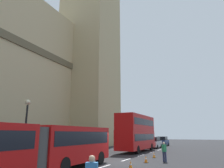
# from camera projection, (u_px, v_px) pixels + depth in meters

# --- Properties ---
(ground_plane) EXTENTS (160.00, 160.00, 0.00)m
(ground_plane) POSITION_uv_depth(u_px,v_px,m) (118.00, 162.00, 18.03)
(ground_plane) COLOR #262628
(lane_centre_marking) EXTENTS (34.40, 0.16, 0.01)m
(lane_centre_marking) POSITION_uv_depth(u_px,v_px,m) (116.00, 163.00, 17.62)
(lane_centre_marking) COLOR silver
(lane_centre_marking) RESTS_ON ground_plane
(articulated_bus) EXTENTS (15.90, 2.54, 2.90)m
(articulated_bus) POSITION_uv_depth(u_px,v_px,m) (28.00, 145.00, 11.93)
(articulated_bus) COLOR #B20F0F
(articulated_bus) RESTS_ON ground_plane
(double_decker_bus) EXTENTS (9.93, 2.54, 4.90)m
(double_decker_bus) POSITION_uv_depth(u_px,v_px,m) (137.00, 131.00, 29.19)
(double_decker_bus) COLOR #B20F0F
(double_decker_bus) RESTS_ON ground_plane
(sedan_lead) EXTENTS (4.40, 1.86, 1.85)m
(sedan_lead) POSITION_uv_depth(u_px,v_px,m) (154.00, 143.00, 35.93)
(sedan_lead) COLOR #B7B7BC
(sedan_lead) RESTS_ON ground_plane
(sedan_trailing) EXTENTS (4.40, 1.86, 1.85)m
(sedan_trailing) POSITION_uv_depth(u_px,v_px,m) (163.00, 141.00, 41.97)
(sedan_trailing) COLOR navy
(sedan_trailing) RESTS_ON ground_plane
(traffic_cone_west) EXTENTS (0.36, 0.36, 0.58)m
(traffic_cone_west) POSITION_uv_depth(u_px,v_px,m) (131.00, 165.00, 14.45)
(traffic_cone_west) COLOR black
(traffic_cone_west) RESTS_ON ground_plane
(traffic_cone_middle) EXTENTS (0.36, 0.36, 0.58)m
(traffic_cone_middle) POSITION_uv_depth(u_px,v_px,m) (146.00, 159.00, 17.77)
(traffic_cone_middle) COLOR black
(traffic_cone_middle) RESTS_ON ground_plane
(traffic_cone_east) EXTENTS (0.36, 0.36, 0.58)m
(traffic_cone_east) POSITION_uv_depth(u_px,v_px,m) (154.00, 155.00, 21.45)
(traffic_cone_east) COLOR black
(traffic_cone_east) RESTS_ON ground_plane
(street_lamp) EXTENTS (0.44, 0.44, 5.27)m
(street_lamp) POSITION_uv_depth(u_px,v_px,m) (26.00, 126.00, 17.50)
(street_lamp) COLOR black
(street_lamp) RESTS_ON ground_plane
(pedestrian_by_kerb) EXTENTS (0.45, 0.35, 1.69)m
(pedestrian_by_kerb) POSITION_uv_depth(u_px,v_px,m) (164.00, 151.00, 18.38)
(pedestrian_by_kerb) COLOR #262D4C
(pedestrian_by_kerb) RESTS_ON ground_plane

